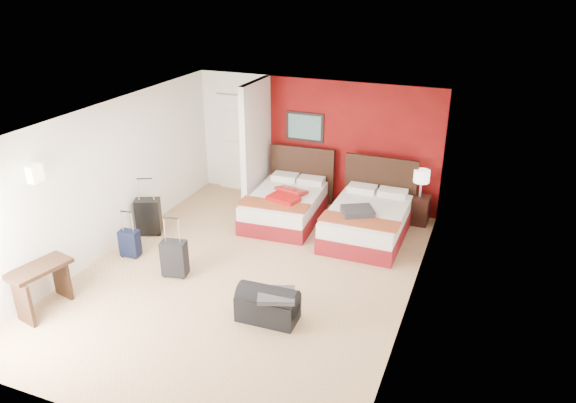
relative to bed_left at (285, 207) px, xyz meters
The scene contains 17 objects.
ground 2.10m from the bed_left, 84.87° to the right, with size 6.50×6.50×0.00m, color tan.
room_walls 1.70m from the bed_left, 151.68° to the right, with size 5.02×6.52×2.50m.
red_accent_panel 1.78m from the bed_left, 50.96° to the left, with size 3.50×0.04×2.50m, color maroon.
partition_wall 1.38m from the bed_left, 146.69° to the left, with size 0.12×1.20×2.50m, color silver.
entry_door 2.07m from the bed_left, 144.28° to the left, with size 0.82×0.06×2.05m, color silver.
bed_left is the anchor object (origin of this frame).
bed_right 1.62m from the bed_left, ahead, with size 1.31×1.87×0.56m, color white.
red_suitcase_open 0.35m from the bed_left, 45.00° to the right, with size 0.55×0.76×0.09m, color #AB0E10.
jacket_bundle 1.61m from the bed_left, 15.76° to the right, with size 0.52×0.42×0.12m, color #35353A.
nightstand 2.51m from the bed_left, 19.34° to the left, with size 0.38×0.38×0.54m, color black.
table_lamp 2.57m from the bed_left, 19.34° to the left, with size 0.29×0.29×0.52m, color white.
suitcase_black 2.50m from the bed_left, 145.30° to the right, with size 0.43×0.27×0.64m, color black.
suitcase_charcoal 2.63m from the bed_left, 108.56° to the right, with size 0.38×0.24×0.56m, color black.
suitcase_navy 2.92m from the bed_left, 129.83° to the right, with size 0.32×0.19×0.44m, color black.
duffel_bag 3.17m from the bed_left, 72.27° to the right, with size 0.82×0.44×0.42m, color black.
jacket_draped 3.27m from the bed_left, 70.03° to the right, with size 0.49×0.41×0.07m, color #3E3D43.
desk 4.45m from the bed_left, 117.36° to the right, with size 0.42×0.83×0.69m, color black.
Camera 1 is at (3.32, -6.62, 4.47)m, focal length 33.88 mm.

